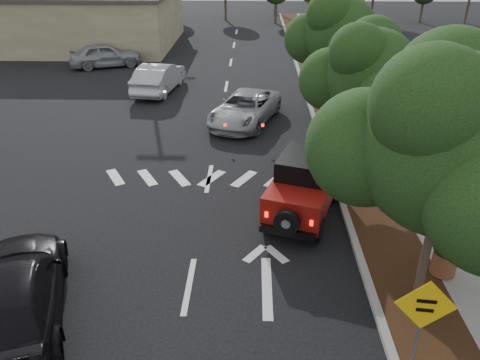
{
  "coord_description": "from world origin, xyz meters",
  "views": [
    {
      "loc": [
        1.57,
        -9.34,
        7.96
      ],
      "look_at": [
        1.23,
        3.0,
        1.52
      ],
      "focal_mm": 35.0,
      "sensor_mm": 36.0,
      "label": 1
    }
  ],
  "objects_px": {
    "silver_suv_ahead": "(245,108)",
    "black_suv_oncoming": "(12,295)",
    "speed_hump_sign": "(423,317)",
    "red_jeep": "(305,184)"
  },
  "relations": [
    {
      "from": "silver_suv_ahead",
      "to": "speed_hump_sign",
      "type": "relative_size",
      "value": 2.13
    },
    {
      "from": "silver_suv_ahead",
      "to": "black_suv_oncoming",
      "type": "bearing_deg",
      "value": -91.58
    },
    {
      "from": "red_jeep",
      "to": "speed_hump_sign",
      "type": "xyz_separation_m",
      "value": [
        1.54,
        -6.42,
        0.64
      ]
    },
    {
      "from": "red_jeep",
      "to": "speed_hump_sign",
      "type": "relative_size",
      "value": 1.7
    },
    {
      "from": "black_suv_oncoming",
      "to": "speed_hump_sign",
      "type": "distance_m",
      "value": 8.75
    },
    {
      "from": "black_suv_oncoming",
      "to": "speed_hump_sign",
      "type": "height_order",
      "value": "speed_hump_sign"
    },
    {
      "from": "black_suv_oncoming",
      "to": "red_jeep",
      "type": "bearing_deg",
      "value": -162.71
    },
    {
      "from": "silver_suv_ahead",
      "to": "speed_hump_sign",
      "type": "xyz_separation_m",
      "value": [
        3.57,
        -14.63,
        0.95
      ]
    },
    {
      "from": "silver_suv_ahead",
      "to": "black_suv_oncoming",
      "type": "relative_size",
      "value": 0.94
    },
    {
      "from": "red_jeep",
      "to": "silver_suv_ahead",
      "type": "height_order",
      "value": "red_jeep"
    }
  ]
}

